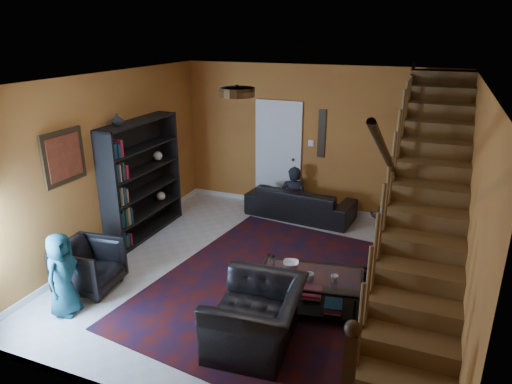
% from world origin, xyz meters
% --- Properties ---
extents(floor, '(5.50, 5.50, 0.00)m').
position_xyz_m(floor, '(0.00, 0.00, 0.00)').
color(floor, beige).
rests_on(floor, ground).
extents(room, '(5.50, 5.50, 5.50)m').
position_xyz_m(room, '(-1.33, 1.33, 0.05)').
color(room, '#B87429').
rests_on(room, ground).
extents(staircase, '(0.95, 5.02, 3.18)m').
position_xyz_m(staircase, '(2.12, -0.00, 1.40)').
color(staircase, brown).
rests_on(staircase, floor).
extents(bookshelf, '(0.35, 1.80, 2.00)m').
position_xyz_m(bookshelf, '(-2.40, 0.60, 0.96)').
color(bookshelf, black).
rests_on(bookshelf, floor).
extents(door, '(0.82, 0.05, 2.05)m').
position_xyz_m(door, '(-0.70, 2.73, 1.02)').
color(door, silver).
rests_on(door, floor).
extents(framed_picture, '(0.04, 0.74, 0.74)m').
position_xyz_m(framed_picture, '(-2.57, -0.90, 1.75)').
color(framed_picture, maroon).
rests_on(framed_picture, room).
extents(wall_hanging, '(0.14, 0.03, 0.90)m').
position_xyz_m(wall_hanging, '(0.15, 2.73, 1.55)').
color(wall_hanging, black).
rests_on(wall_hanging, room).
extents(ceiling_fixture, '(0.40, 0.40, 0.10)m').
position_xyz_m(ceiling_fixture, '(0.00, -0.80, 2.74)').
color(ceiling_fixture, '#3F2814').
rests_on(ceiling_fixture, room).
extents(rug, '(3.97, 4.40, 0.02)m').
position_xyz_m(rug, '(0.50, -0.27, 0.01)').
color(rug, '#3E0F0B').
rests_on(rug, floor).
extents(sofa, '(2.08, 0.98, 0.59)m').
position_xyz_m(sofa, '(-0.10, 2.30, 0.29)').
color(sofa, black).
rests_on(sofa, floor).
extents(armchair_left, '(0.84, 0.82, 0.69)m').
position_xyz_m(armchair_left, '(-2.05, -1.24, 0.35)').
color(armchair_left, black).
rests_on(armchair_left, floor).
extents(armchair_right, '(1.08, 1.21, 0.73)m').
position_xyz_m(armchair_right, '(0.52, -1.52, 0.37)').
color(armchair_right, black).
rests_on(armchair_right, floor).
extents(person_adult_a, '(0.55, 0.40, 1.42)m').
position_xyz_m(person_adult_a, '(-0.25, 2.35, 0.26)').
color(person_adult_a, black).
rests_on(person_adult_a, sofa).
extents(person_adult_b, '(0.64, 0.52, 1.26)m').
position_xyz_m(person_adult_b, '(1.50, 2.35, 0.18)').
color(person_adult_b, black).
rests_on(person_adult_b, sofa).
extents(person_child, '(0.41, 0.57, 1.09)m').
position_xyz_m(person_child, '(-1.95, -1.81, 0.55)').
color(person_child, '#1A5765').
rests_on(person_child, armchair_left).
extents(coffee_table, '(1.40, 0.95, 0.49)m').
position_xyz_m(coffee_table, '(0.89, -0.60, 0.29)').
color(coffee_table, black).
rests_on(coffee_table, floor).
extents(cup_a, '(0.16, 0.16, 0.10)m').
position_xyz_m(cup_a, '(0.91, -0.74, 0.54)').
color(cup_a, '#999999').
rests_on(cup_a, coffee_table).
extents(cup_b, '(0.09, 0.09, 0.09)m').
position_xyz_m(cup_b, '(1.20, -0.65, 0.54)').
color(cup_b, '#999999').
rests_on(cup_b, coffee_table).
extents(bowl, '(0.24, 0.24, 0.05)m').
position_xyz_m(bowl, '(0.58, -0.45, 0.52)').
color(bowl, '#999999').
rests_on(bowl, coffee_table).
extents(vase, '(0.18, 0.18, 0.19)m').
position_xyz_m(vase, '(-2.41, 0.10, 2.10)').
color(vase, '#999999').
rests_on(vase, bookshelf).
extents(popcorn_bucket, '(0.18, 0.18, 0.17)m').
position_xyz_m(popcorn_bucket, '(-2.10, -1.32, 0.11)').
color(popcorn_bucket, red).
rests_on(popcorn_bucket, rug).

